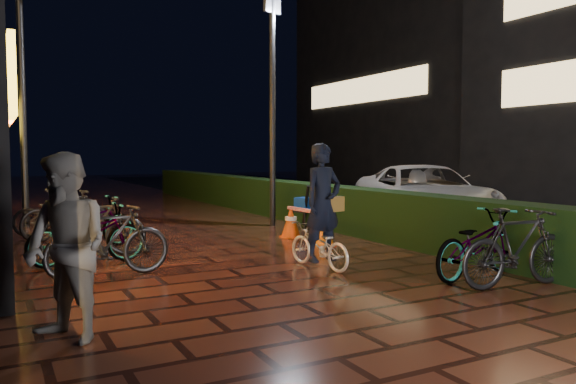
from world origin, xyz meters
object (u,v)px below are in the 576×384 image
van (423,195)px  traffic_barrier (306,225)px  cyclist (321,222)px  cart_assembly (305,206)px  bystander_person (66,248)px

van → traffic_barrier: bearing=-145.3°
cyclist → traffic_barrier: size_ratio=1.17×
van → cyclist: cyclist is taller
cyclist → traffic_barrier: 2.65m
van → cart_assembly: bearing=-176.5°
cart_assembly → bystander_person: bearing=-135.1°
van → traffic_barrier: (-3.70, -0.79, -0.41)m
cyclist → cart_assembly: bearing=63.3°
bystander_person → van: size_ratio=0.34×
van → cyclist: size_ratio=2.76×
cyclist → traffic_barrier: bearing=64.9°
van → traffic_barrier: 3.81m
traffic_barrier → bystander_person: bearing=-140.1°
bystander_person → van: 9.90m
van → cart_assembly: (-2.74, 0.95, -0.21)m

